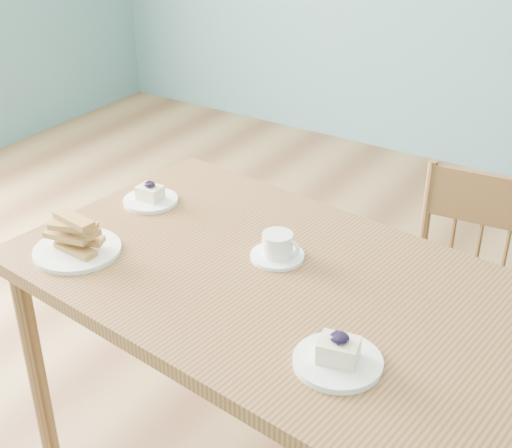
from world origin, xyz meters
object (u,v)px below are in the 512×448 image
dining_chair (463,308)px  coffee_cup (278,248)px  cheesecake_plate_near (338,357)px  dining_table (286,306)px  biscotti_plate (76,241)px  cheesecake_plate_far (150,197)px

dining_chair → coffee_cup: size_ratio=5.98×
dining_chair → cheesecake_plate_near: dining_chair is taller
dining_table → coffee_cup: (-0.07, 0.08, 0.10)m
dining_table → biscotti_plate: bearing=-155.0°
coffee_cup → cheesecake_plate_near: bearing=-45.5°
coffee_cup → biscotti_plate: (-0.45, -0.26, 0.00)m
cheesecake_plate_far → cheesecake_plate_near: bearing=-23.8°
dining_chair → cheesecake_plate_far: bearing=-158.5°
cheesecake_plate_far → dining_chair: bearing=27.6°
cheesecake_plate_far → coffee_cup: size_ratio=1.15×
biscotti_plate → dining_table: bearing=18.8°
coffee_cup → biscotti_plate: biscotti_plate is taller
cheesecake_plate_near → coffee_cup: cheesecake_plate_near is taller
dining_table → dining_chair: bearing=69.8°
cheesecake_plate_far → biscotti_plate: biscotti_plate is taller
dining_chair → biscotti_plate: 1.15m
dining_table → cheesecake_plate_near: 0.33m
dining_table → cheesecake_plate_far: 0.57m
dining_chair → coffee_cup: dining_chair is taller
cheesecake_plate_far → biscotti_plate: 0.32m
dining_chair → coffee_cup: (-0.36, -0.49, 0.34)m
cheesecake_plate_far → coffee_cup: coffee_cup is taller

